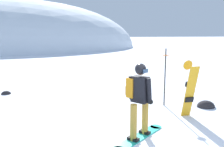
{
  "coord_description": "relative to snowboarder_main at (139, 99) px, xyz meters",
  "views": [
    {
      "loc": [
        -2.47,
        -4.11,
        2.36
      ],
      "look_at": [
        -0.16,
        3.69,
        1.0
      ],
      "focal_mm": 38.58,
      "sensor_mm": 36.0,
      "label": 1
    }
  ],
  "objects": [
    {
      "name": "ridge_peak_main",
      "position": [
        -5.86,
        41.14,
        -0.92
      ],
      "size": [
        41.18,
        37.06,
        16.09
      ],
      "color": "white",
      "rests_on": "ground"
    },
    {
      "name": "piste_marker_near",
      "position": [
        1.79,
        2.07,
        0.18
      ],
      "size": [
        0.2,
        0.2,
        1.93
      ],
      "color": "black",
      "rests_on": "ground"
    },
    {
      "name": "rock_mid",
      "position": [
        -3.45,
        5.18,
        -0.92
      ],
      "size": [
        0.36,
        0.31,
        0.25
      ],
      "color": "#282628",
      "rests_on": "ground"
    },
    {
      "name": "snowboarder_main",
      "position": [
        0.0,
        0.0,
        0.0
      ],
      "size": [
        1.57,
        1.16,
        1.71
      ],
      "color": "#23B7A3",
      "rests_on": "ground"
    },
    {
      "name": "rock_dark",
      "position": [
        3.01,
        1.53,
        -0.92
      ],
      "size": [
        0.59,
        0.5,
        0.41
      ],
      "color": "#282628",
      "rests_on": "ground"
    },
    {
      "name": "spare_snowboard",
      "position": [
        1.89,
        0.85,
        -0.1
      ],
      "size": [
        0.28,
        0.4,
        1.62
      ],
      "color": "orange",
      "rests_on": "ground"
    }
  ]
}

